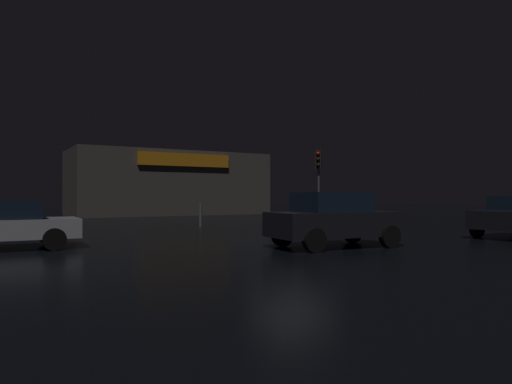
{
  "coord_description": "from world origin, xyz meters",
  "views": [
    {
      "loc": [
        -8.55,
        -12.22,
        1.51
      ],
      "look_at": [
        1.09,
        4.12,
        1.68
      ],
      "focal_mm": 32.85,
      "sensor_mm": 36.0,
      "label": 1
    }
  ],
  "objects": [
    {
      "name": "ground_plane",
      "position": [
        0.0,
        0.0,
        0.0
      ],
      "size": [
        120.0,
        120.0,
        0.0
      ],
      "primitive_type": "plane",
      "color": "black"
    },
    {
      "name": "store_building",
      "position": [
        4.86,
        24.58,
        2.53
      ],
      "size": [
        15.51,
        6.87,
        5.05
      ],
      "color": "#4C4742",
      "rests_on": "ground"
    },
    {
      "name": "traffic_signal_opposite",
      "position": [
        6.83,
        7.37,
        3.0
      ],
      "size": [
        0.42,
        0.42,
        3.94
      ],
      "color": "#595B60",
      "rests_on": "ground"
    },
    {
      "name": "car_crossing",
      "position": [
        0.47,
        -1.49,
        0.83
      ],
      "size": [
        4.09,
        2.19,
        1.62
      ],
      "color": "black",
      "rests_on": "ground"
    },
    {
      "name": "bollard_kerb_a",
      "position": [
        0.72,
        8.83,
        0.6
      ],
      "size": [
        0.14,
        0.14,
        1.19
      ],
      "primitive_type": "cylinder",
      "color": "#595B60",
      "rests_on": "ground"
    }
  ]
}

